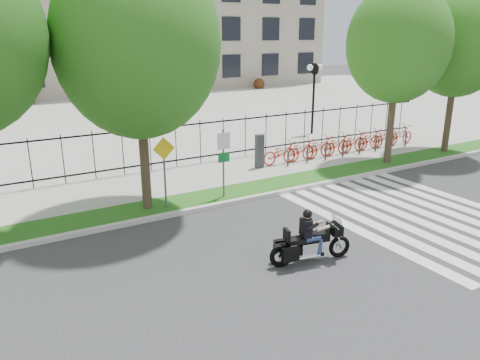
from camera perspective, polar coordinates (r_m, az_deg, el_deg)
ground at (r=13.80m, az=7.74°, el=-8.02°), size 120.00×120.00×0.00m
curb at (r=16.90m, az=-0.84°, el=-2.69°), size 60.00×0.20×0.15m
grass_verge at (r=17.60m, az=-2.22°, el=-1.86°), size 60.00×1.50×0.15m
sidewalk at (r=19.73m, az=-5.69°, el=0.22°), size 60.00×3.50×0.15m
plaza at (r=36.03m, az=-17.75°, el=7.33°), size 80.00×34.00×0.10m
crosswalk_stripes at (r=17.01m, az=20.67°, el=-3.98°), size 5.70×8.00×0.01m
iron_fence at (r=20.99m, az=-7.81°, el=4.25°), size 30.00×0.06×2.00m
lamp_post_right at (r=28.22m, az=9.03°, el=11.81°), size 1.06×0.70×4.25m
street_tree_1 at (r=15.44m, az=-12.43°, el=16.00°), size 5.23×5.23×8.47m
street_tree_2 at (r=22.14m, az=18.74°, el=15.47°), size 4.47×4.47×7.89m
street_tree_3 at (r=25.38m, az=25.12°, el=15.04°), size 4.59×4.59×8.01m
bike_share_station at (r=23.82m, az=12.56°, el=4.41°), size 10.07×0.89×1.50m
sign_pole_regulatory at (r=16.75m, az=-2.02°, el=3.09°), size 0.50×0.09×2.50m
sign_pole_warning at (r=15.84m, az=-9.21°, el=2.03°), size 0.78×0.09×2.49m
motorcycle_rider at (r=12.70m, az=8.61°, el=-7.36°), size 2.35×0.95×1.83m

